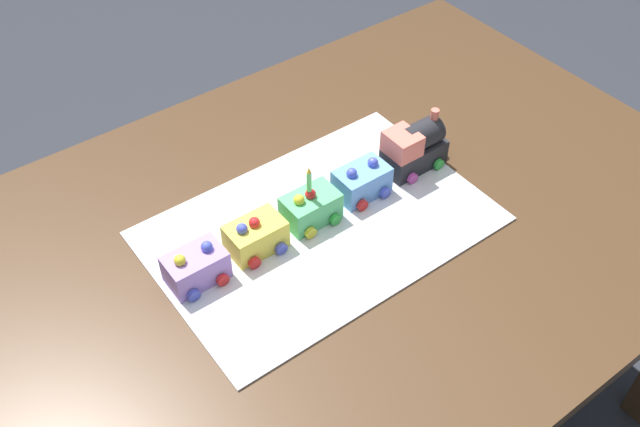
{
  "coord_description": "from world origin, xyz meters",
  "views": [
    {
      "loc": [
        0.59,
        0.7,
        1.67
      ],
      "look_at": [
        0.06,
        -0.01,
        0.77
      ],
      "focal_mm": 39.84,
      "sensor_mm": 36.0,
      "label": 1
    }
  ],
  "objects_px": {
    "cake_car_hopper_mint_green": "(310,208)",
    "birthday_candle": "(309,180)",
    "cake_car_flatbed_lemon": "(255,236)",
    "cake_locomotive": "(414,147)",
    "dining_table": "(349,256)",
    "cake_car_caboose_sky_blue": "(362,181)",
    "cake_car_tanker_lavender": "(196,267)"
  },
  "relations": [
    {
      "from": "cake_car_hopper_mint_green",
      "to": "cake_locomotive",
      "type": "bearing_deg",
      "value": 180.0
    },
    {
      "from": "cake_car_caboose_sky_blue",
      "to": "cake_car_tanker_lavender",
      "type": "height_order",
      "value": "same"
    },
    {
      "from": "cake_car_tanker_lavender",
      "to": "birthday_candle",
      "type": "height_order",
      "value": "birthday_candle"
    },
    {
      "from": "dining_table",
      "to": "cake_car_flatbed_lemon",
      "type": "height_order",
      "value": "cake_car_flatbed_lemon"
    },
    {
      "from": "dining_table",
      "to": "cake_locomotive",
      "type": "distance_m",
      "value": 0.25
    },
    {
      "from": "cake_car_hopper_mint_green",
      "to": "cake_car_flatbed_lemon",
      "type": "xyz_separation_m",
      "value": [
        0.12,
        0.0,
        0.0
      ]
    },
    {
      "from": "cake_car_hopper_mint_green",
      "to": "birthday_candle",
      "type": "xyz_separation_m",
      "value": [
        0.0,
        0.0,
        0.07
      ]
    },
    {
      "from": "cake_car_hopper_mint_green",
      "to": "cake_car_flatbed_lemon",
      "type": "relative_size",
      "value": 1.0
    },
    {
      "from": "dining_table",
      "to": "cake_locomotive",
      "type": "bearing_deg",
      "value": -168.48
    },
    {
      "from": "dining_table",
      "to": "cake_car_hopper_mint_green",
      "type": "height_order",
      "value": "cake_car_hopper_mint_green"
    },
    {
      "from": "cake_locomotive",
      "to": "cake_car_hopper_mint_green",
      "type": "relative_size",
      "value": 1.4
    },
    {
      "from": "cake_locomotive",
      "to": "birthday_candle",
      "type": "distance_m",
      "value": 0.25
    },
    {
      "from": "cake_car_caboose_sky_blue",
      "to": "cake_car_flatbed_lemon",
      "type": "distance_m",
      "value": 0.24
    },
    {
      "from": "cake_locomotive",
      "to": "cake_car_caboose_sky_blue",
      "type": "distance_m",
      "value": 0.13
    },
    {
      "from": "cake_car_caboose_sky_blue",
      "to": "cake_car_hopper_mint_green",
      "type": "bearing_deg",
      "value": 0.0
    },
    {
      "from": "cake_car_hopper_mint_green",
      "to": "birthday_candle",
      "type": "relative_size",
      "value": 1.84
    },
    {
      "from": "cake_car_hopper_mint_green",
      "to": "birthday_candle",
      "type": "height_order",
      "value": "birthday_candle"
    },
    {
      "from": "cake_car_hopper_mint_green",
      "to": "birthday_candle",
      "type": "bearing_deg",
      "value": 0.0
    },
    {
      "from": "cake_car_caboose_sky_blue",
      "to": "birthday_candle",
      "type": "height_order",
      "value": "birthday_candle"
    },
    {
      "from": "cake_car_hopper_mint_green",
      "to": "cake_car_caboose_sky_blue",
      "type": "bearing_deg",
      "value": 180.0
    },
    {
      "from": "cake_locomotive",
      "to": "birthday_candle",
      "type": "xyz_separation_m",
      "value": [
        0.25,
        -0.0,
        0.05
      ]
    },
    {
      "from": "cake_locomotive",
      "to": "cake_car_flatbed_lemon",
      "type": "xyz_separation_m",
      "value": [
        0.37,
        -0.0,
        -0.02
      ]
    },
    {
      "from": "cake_locomotive",
      "to": "cake_car_hopper_mint_green",
      "type": "bearing_deg",
      "value": -0.0
    },
    {
      "from": "cake_car_flatbed_lemon",
      "to": "cake_locomotive",
      "type": "bearing_deg",
      "value": 180.0
    },
    {
      "from": "cake_car_caboose_sky_blue",
      "to": "cake_car_hopper_mint_green",
      "type": "relative_size",
      "value": 1.0
    },
    {
      "from": "dining_table",
      "to": "birthday_candle",
      "type": "height_order",
      "value": "birthday_candle"
    },
    {
      "from": "dining_table",
      "to": "cake_car_tanker_lavender",
      "type": "height_order",
      "value": "cake_car_tanker_lavender"
    },
    {
      "from": "birthday_candle",
      "to": "cake_car_flatbed_lemon",
      "type": "bearing_deg",
      "value": -0.0
    },
    {
      "from": "dining_table",
      "to": "cake_car_caboose_sky_blue",
      "type": "bearing_deg",
      "value": -145.64
    },
    {
      "from": "cake_car_caboose_sky_blue",
      "to": "cake_car_hopper_mint_green",
      "type": "xyz_separation_m",
      "value": [
        0.12,
        0.0,
        0.0
      ]
    },
    {
      "from": "cake_car_hopper_mint_green",
      "to": "cake_car_tanker_lavender",
      "type": "height_order",
      "value": "same"
    },
    {
      "from": "dining_table",
      "to": "cake_locomotive",
      "type": "xyz_separation_m",
      "value": [
        -0.18,
        -0.04,
        0.16
      ]
    }
  ]
}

